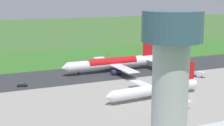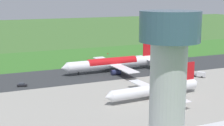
{
  "view_description": "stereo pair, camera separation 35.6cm",
  "coord_description": "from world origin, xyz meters",
  "px_view_note": "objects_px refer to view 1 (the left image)",
  "views": [
    {
      "loc": [
        83.84,
        154.5,
        38.88
      ],
      "look_at": [
        14.37,
        0.0,
        4.5
      ],
      "focal_mm": 53.99,
      "sensor_mm": 36.0,
      "label": 1
    },
    {
      "loc": [
        83.52,
        154.65,
        38.88
      ],
      "look_at": [
        14.37,
        0.0,
        4.5
      ],
      "focal_mm": 53.99,
      "sensor_mm": 36.0,
      "label": 2
    }
  ],
  "objects_px": {
    "airliner_main": "(113,63)",
    "service_car_followme": "(22,85)",
    "service_truck_baggage": "(200,74)",
    "traffic_cone_orange": "(102,57)",
    "airliner_parked_mid": "(156,89)",
    "no_stopping_sign": "(108,55)"
  },
  "relations": [
    {
      "from": "no_stopping_sign",
      "to": "service_car_followme",
      "type": "bearing_deg",
      "value": 38.22
    },
    {
      "from": "service_car_followme",
      "to": "traffic_cone_orange",
      "type": "distance_m",
      "value": 75.11
    },
    {
      "from": "service_truck_baggage",
      "to": "service_car_followme",
      "type": "height_order",
      "value": "service_truck_baggage"
    },
    {
      "from": "service_car_followme",
      "to": "service_truck_baggage",
      "type": "bearing_deg",
      "value": 167.76
    },
    {
      "from": "airliner_main",
      "to": "service_car_followme",
      "type": "xyz_separation_m",
      "value": [
        47.74,
        10.7,
        -3.51
      ]
    },
    {
      "from": "airliner_main",
      "to": "service_car_followme",
      "type": "bearing_deg",
      "value": 12.64
    },
    {
      "from": "airliner_parked_mid",
      "to": "no_stopping_sign",
      "type": "distance_m",
      "value": 87.47
    },
    {
      "from": "airliner_parked_mid",
      "to": "service_car_followme",
      "type": "bearing_deg",
      "value": -40.36
    },
    {
      "from": "airliner_parked_mid",
      "to": "no_stopping_sign",
      "type": "height_order",
      "value": "airliner_parked_mid"
    },
    {
      "from": "airliner_main",
      "to": "airliner_parked_mid",
      "type": "relative_size",
      "value": 1.26
    },
    {
      "from": "service_car_followme",
      "to": "traffic_cone_orange",
      "type": "relative_size",
      "value": 8.27
    },
    {
      "from": "airliner_parked_mid",
      "to": "service_truck_baggage",
      "type": "relative_size",
      "value": 7.09
    },
    {
      "from": "service_truck_baggage",
      "to": "no_stopping_sign",
      "type": "bearing_deg",
      "value": -73.33
    },
    {
      "from": "no_stopping_sign",
      "to": "traffic_cone_orange",
      "type": "xyz_separation_m",
      "value": [
        3.7,
        0.07,
        -1.25
      ]
    },
    {
      "from": "airliner_parked_mid",
      "to": "no_stopping_sign",
      "type": "relative_size",
      "value": 16.76
    },
    {
      "from": "airliner_parked_mid",
      "to": "traffic_cone_orange",
      "type": "bearing_deg",
      "value": -98.96
    },
    {
      "from": "service_truck_baggage",
      "to": "traffic_cone_orange",
      "type": "xyz_separation_m",
      "value": [
        23.42,
        -65.77,
        -1.13
      ]
    },
    {
      "from": "service_truck_baggage",
      "to": "service_car_followme",
      "type": "distance_m",
      "value": 82.91
    },
    {
      "from": "airliner_main",
      "to": "service_truck_baggage",
      "type": "height_order",
      "value": "airliner_main"
    },
    {
      "from": "airliner_parked_mid",
      "to": "traffic_cone_orange",
      "type": "distance_m",
      "value": 86.78
    },
    {
      "from": "service_truck_baggage",
      "to": "service_car_followme",
      "type": "xyz_separation_m",
      "value": [
        81.02,
        -17.58,
        -0.56
      ]
    },
    {
      "from": "service_car_followme",
      "to": "airliner_parked_mid",
      "type": "bearing_deg",
      "value": 139.64
    }
  ]
}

